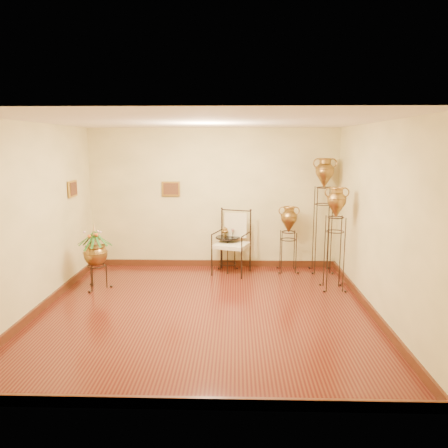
{
  "coord_description": "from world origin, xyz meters",
  "views": [
    {
      "loc": [
        0.47,
        -6.24,
        2.49
      ],
      "look_at": [
        0.25,
        1.3,
        1.1
      ],
      "focal_mm": 35.0,
      "sensor_mm": 36.0,
      "label": 1
    }
  ],
  "objects_px": {
    "side_table": "(228,253)",
    "planter_urn": "(95,251)",
    "amphora_mid": "(335,238)",
    "armchair": "(231,243)",
    "amphora_tall": "(323,214)"
  },
  "relations": [
    {
      "from": "armchair",
      "to": "side_table",
      "type": "height_order",
      "value": "armchair"
    },
    {
      "from": "amphora_mid",
      "to": "side_table",
      "type": "bearing_deg",
      "value": 149.89
    },
    {
      "from": "amphora_mid",
      "to": "side_table",
      "type": "xyz_separation_m",
      "value": [
        -1.85,
        1.07,
        -0.55
      ]
    },
    {
      "from": "side_table",
      "to": "amphora_mid",
      "type": "bearing_deg",
      "value": -30.11
    },
    {
      "from": "planter_urn",
      "to": "amphora_mid",
      "type": "bearing_deg",
      "value": 1.28
    },
    {
      "from": "planter_urn",
      "to": "side_table",
      "type": "bearing_deg",
      "value": 27.3
    },
    {
      "from": "amphora_mid",
      "to": "armchair",
      "type": "xyz_separation_m",
      "value": [
        -1.78,
        0.88,
        -0.29
      ]
    },
    {
      "from": "side_table",
      "to": "planter_urn",
      "type": "bearing_deg",
      "value": -152.7
    },
    {
      "from": "amphora_tall",
      "to": "armchair",
      "type": "distance_m",
      "value": 1.86
    },
    {
      "from": "armchair",
      "to": "side_table",
      "type": "distance_m",
      "value": 0.33
    },
    {
      "from": "armchair",
      "to": "side_table",
      "type": "relative_size",
      "value": 1.41
    },
    {
      "from": "planter_urn",
      "to": "side_table",
      "type": "height_order",
      "value": "planter_urn"
    },
    {
      "from": "amphora_tall",
      "to": "armchair",
      "type": "bearing_deg",
      "value": -173.69
    },
    {
      "from": "amphora_mid",
      "to": "armchair",
      "type": "distance_m",
      "value": 2.0
    },
    {
      "from": "planter_urn",
      "to": "side_table",
      "type": "relative_size",
      "value": 1.37
    }
  ]
}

